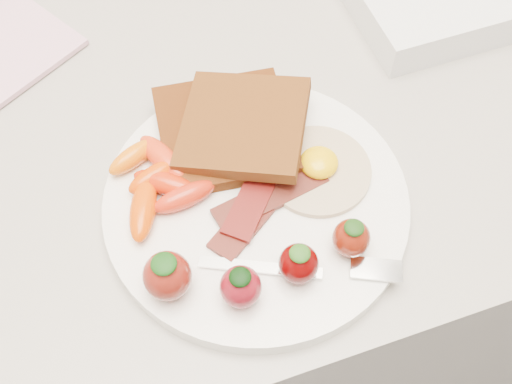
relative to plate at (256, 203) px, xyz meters
name	(u,v)px	position (x,y,z in m)	size (l,w,h in m)	color
counter	(215,276)	(-0.02, 0.15, -0.46)	(2.00, 0.60, 0.90)	gray
plate	(256,203)	(0.00, 0.00, 0.00)	(0.27, 0.27, 0.02)	white
toast_lower	(225,131)	(0.00, 0.07, 0.02)	(0.12, 0.12, 0.01)	black
toast_upper	(243,125)	(0.01, 0.06, 0.03)	(0.11, 0.11, 0.01)	#4E270F
fried_egg	(318,168)	(0.06, 0.01, 0.01)	(0.10, 0.10, 0.02)	beige
bacon_strips	(262,198)	(0.00, 0.00, 0.01)	(0.12, 0.11, 0.01)	#3E0808
baby_carrots	(158,181)	(-0.08, 0.04, 0.02)	(0.09, 0.11, 0.02)	#D73F00
strawberries	(248,268)	(-0.03, -0.07, 0.03)	(0.19, 0.06, 0.05)	maroon
fork	(313,268)	(0.02, -0.08, 0.01)	(0.16, 0.08, 0.00)	white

